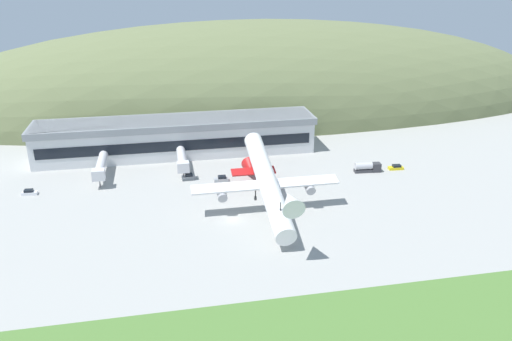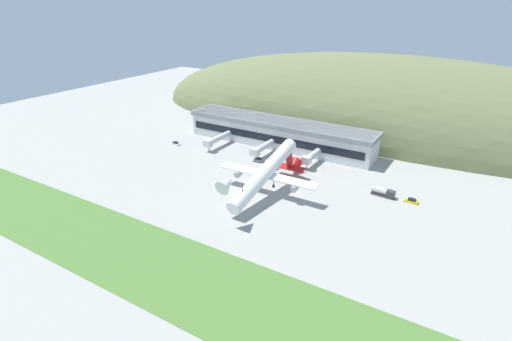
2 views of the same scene
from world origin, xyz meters
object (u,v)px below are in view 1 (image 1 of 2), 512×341
Objects in this scene: traffic_cone_0 at (211,189)px; service_car_2 at (221,179)px; cargo_airplane at (267,182)px; service_car_0 at (29,192)px; service_car_1 at (188,177)px; terminal_building at (177,135)px; fuel_truck at (367,167)px; jetway_2 at (254,153)px; service_car_3 at (396,167)px; jetway_0 at (101,166)px; jetway_1 at (182,160)px.

service_car_2 is at bearing 58.78° from traffic_cone_0.
traffic_cone_0 is (-11.98, 15.23, -7.60)m from cargo_airplane.
cargo_airplane is 63.98m from service_car_0.
cargo_airplane is 12.39× the size of service_car_0.
service_car_1 is at bearing 121.07° from traffic_cone_0.
terminal_building is 31.82m from traffic_cone_0.
jetway_2 is at bearing 160.30° from fuel_truck.
cargo_airplane is (-2.81, -30.94, 3.89)m from jetway_2.
jetway_2 reaches higher than traffic_cone_0.
traffic_cone_0 is (-55.85, -4.60, -0.31)m from service_car_3.
jetway_0 is 2.19× the size of fuel_truck.
fuel_truck is at bearing -5.38° from service_car_1.
jetway_0 is 22.87m from jetway_1.
service_car_1 is at bearing 175.68° from service_car_3.
service_car_0 is at bearing 178.71° from fuel_truck.
service_car_1 is 6.50× the size of traffic_cone_0.
service_car_3 is 56.04m from traffic_cone_0.
traffic_cone_0 is at bearing -7.68° from service_car_0.
jetway_1 is 6.17m from service_car_1.
service_car_2 is (33.22, -7.77, -3.34)m from jetway_0.
service_car_1 is 10.79m from traffic_cone_0.
traffic_cone_0 is at bearing -24.39° from jetway_0.
cargo_airplane reaches higher than jetway_0.
service_car_2 is at bearing -138.60° from jetway_2.
jetway_0 is at bearing 174.07° from service_car_3.
cargo_airplane is 20.82m from traffic_cone_0.
service_car_0 is (-40.25, -23.81, -6.04)m from terminal_building.
traffic_cone_0 is at bearing -175.30° from service_car_3.
fuel_truck is at bearing 5.30° from traffic_cone_0.
jetway_0 is 34.28m from service_car_2.
traffic_cone_0 is at bearing -76.03° from terminal_building.
terminal_building is at bearing 30.61° from service_car_0.
fuel_truck is (31.80, -11.39, -2.53)m from jetway_2.
service_car_1 is (1.33, -5.00, -3.36)m from jetway_1.
terminal_building is at bearing 92.26° from jetway_1.
service_car_3 is at bearing -1.02° from service_car_0.
terminal_building is 16.25m from jetway_1.
jetway_0 is 1.32× the size of jetway_2.
jetway_2 is 3.49× the size of service_car_1.
service_car_1 is at bearing 3.79° from service_car_0.
service_car_2 is (-8.52, 20.95, -7.23)m from cargo_airplane.
service_car_3 is (63.38, -25.66, -6.06)m from terminal_building.
service_car_2 reaches higher than service_car_1.
jetway_0 is at bearing 21.36° from service_car_0.
jetway_2 is 0.26× the size of cargo_airplane.
service_car_1 is at bearing 158.73° from service_car_2.
jetway_2 is at bearing 8.42° from service_car_0.
fuel_truck is 46.81m from traffic_cone_0.
service_car_2 is 6.70m from traffic_cone_0.
jetway_1 reaches higher than service_car_2.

